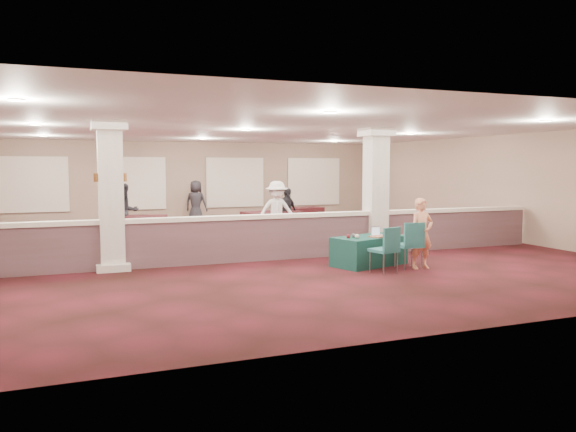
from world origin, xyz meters
name	(u,v)px	position (x,y,z in m)	size (l,w,h in m)	color
ground	(247,251)	(0.00, 0.00, 0.00)	(16.00, 16.00, 0.00)	#431018
wall_back	(186,183)	(0.00, 8.00, 1.60)	(16.00, 0.04, 3.20)	gray
wall_front	(430,215)	(0.00, -8.00, 1.60)	(16.00, 0.04, 3.20)	gray
wall_right	(490,187)	(8.00, 0.00, 1.60)	(0.04, 16.00, 3.20)	gray
ceiling	(246,129)	(0.00, 0.00, 3.20)	(16.00, 16.00, 0.02)	silver
partition_wall	(265,237)	(0.00, -1.50, 0.57)	(15.60, 0.28, 1.10)	brown
column_left	(111,194)	(-3.50, -1.50, 1.64)	(0.72, 0.72, 3.20)	beige
column_right	(376,190)	(3.00, -1.50, 1.64)	(0.72, 0.72, 3.20)	beige
sconce_left	(97,178)	(-3.78, -1.50, 2.00)	(0.12, 0.12, 0.18)	brown
sconce_right	(124,177)	(-3.22, -1.50, 2.00)	(0.12, 0.12, 0.18)	brown
near_table	(369,251)	(1.97, -3.00, 0.33)	(1.71, 0.85, 0.66)	#0F3737
conf_chair_main	(411,241)	(2.58, -3.74, 0.61)	(0.54, 0.54, 1.03)	#1D5651
conf_chair_side	(387,246)	(1.81, -4.03, 0.58)	(0.60, 0.60, 0.98)	#1D5651
woman	(422,233)	(2.82, -3.79, 0.77)	(0.56, 0.37, 1.55)	#E57E63
far_table_front_center	(164,229)	(-1.68, 3.00, 0.34)	(1.67, 0.83, 0.68)	black
far_table_front_right	(312,228)	(2.50, 1.38, 0.39)	(1.91, 0.96, 0.78)	black
far_table_back_left	(135,229)	(-2.50, 3.20, 0.38)	(1.87, 0.94, 0.76)	black
far_table_back_center	(272,223)	(1.87, 3.20, 0.39)	(1.90, 0.95, 0.77)	black
far_table_back_right	(302,216)	(4.18, 6.09, 0.32)	(1.59, 0.79, 0.64)	black
attendee_a	(125,212)	(-2.74, 3.63, 0.86)	(0.83, 0.46, 1.73)	black
attendee_b	(277,211)	(1.47, 1.67, 0.90)	(1.15, 0.53, 1.80)	silver
attendee_c	(287,211)	(2.35, 3.10, 0.77)	(0.90, 0.43, 1.54)	black
attendee_d	(196,203)	(0.17, 7.00, 0.86)	(0.85, 0.46, 1.72)	black
laptop_base	(379,235)	(2.24, -2.96, 0.66)	(0.30, 0.21, 0.02)	silver
laptop_screen	(376,230)	(2.21, -2.86, 0.77)	(0.30, 0.01, 0.20)	silver
screen_glow	(376,231)	(2.21, -2.87, 0.76)	(0.27, 0.00, 0.17)	silver
knitting	(378,237)	(2.08, -3.20, 0.67)	(0.36, 0.27, 0.03)	#C04E1E
yarn_cream	(357,236)	(1.53, -3.24, 0.71)	(0.10, 0.10, 0.10)	#C2B2A0
yarn_red	(348,236)	(1.36, -3.15, 0.70)	(0.09, 0.09, 0.09)	maroon
yarn_grey	(353,235)	(1.55, -3.02, 0.70)	(0.09, 0.09, 0.09)	#4A4A4F
scissors	(395,235)	(2.60, -3.06, 0.66)	(0.11, 0.03, 0.01)	red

